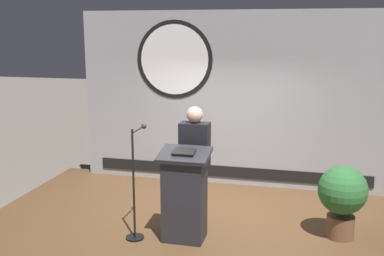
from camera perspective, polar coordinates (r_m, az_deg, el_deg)
The scene contains 7 objects.
ground_plane at distance 6.87m, azimuth 1.93°, elevation -13.84°, with size 40.00×40.00×0.00m, color #6B6056.
stage_platform at distance 6.80m, azimuth 1.94°, elevation -12.70°, with size 6.40×4.00×0.30m, color brown.
banner_display at distance 8.09m, azimuth 4.53°, elevation 3.53°, with size 5.34×0.12×3.00m.
podium at distance 6.08m, azimuth -0.92°, elevation -8.20°, with size 0.64×0.50×1.21m.
speaker_person at distance 6.43m, azimuth 0.32°, elevation -4.59°, with size 0.40×0.26×1.68m.
microphone_stand at distance 6.21m, azimuth -6.85°, elevation -8.57°, with size 0.24×0.59×1.46m.
potted_plant at distance 6.43m, azimuth 17.79°, elevation -7.75°, with size 0.63×0.63×0.97m.
Camera 1 is at (1.27, -6.05, 2.99)m, focal length 43.92 mm.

